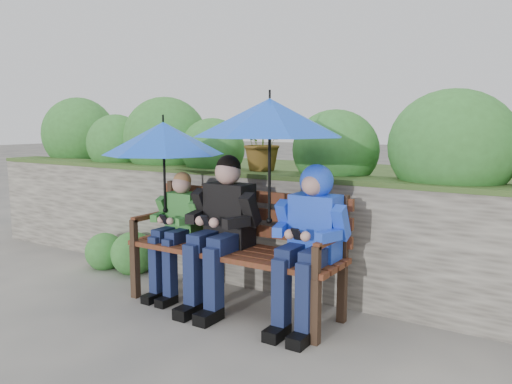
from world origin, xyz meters
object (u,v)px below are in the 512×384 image
Objects in this scene: park_bench at (238,240)px; boy_right at (310,232)px; boy_left at (177,226)px; boy_middle at (222,225)px; umbrella_left at (164,138)px; umbrella_right at (270,118)px.

park_bench is 0.69m from boy_right.
boy_left reaches higher than park_bench.
boy_middle is 1.20× the size of umbrella_left.
boy_left is at bearing -179.96° from boy_right.
umbrella_right is (0.42, 0.02, 0.83)m from boy_middle.
boy_middle is 0.93m from umbrella_right.
boy_right is at bearing 1.31° from boy_middle.
umbrella_left is 0.91× the size of umbrella_right.
boy_middle is 1.09× the size of umbrella_right.
umbrella_right reaches higher than boy_left.
boy_right is at bearing -6.39° from park_bench.
umbrella_left reaches higher than boy_left.
park_bench is 1.62× the size of umbrella_right.
umbrella_left is at bearing -179.56° from umbrella_right.
boy_left is 0.87× the size of boy_middle.
park_bench is at bearing 6.66° from umbrella_left.
umbrella_left is (-0.60, 0.01, 0.66)m from boy_middle.
park_bench is 1.77× the size of umbrella_left.
umbrella_left is at bearing -173.34° from park_bench.
boy_left is 0.49m from boy_middle.
umbrella_right is at bearing -12.19° from park_bench.
boy_middle is at bearing -133.45° from park_bench.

